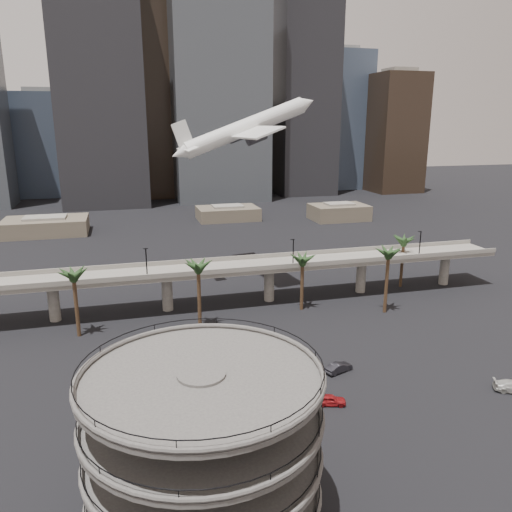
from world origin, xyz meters
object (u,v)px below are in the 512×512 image
object	(u,v)px
airborne_jet	(245,128)
car_b	(339,367)
overpass	(219,272)
parking_ramp	(203,436)
car_a	(330,400)

from	to	relation	value
airborne_jet	car_b	size ratio (longest dim) A/B	7.91
airborne_jet	overpass	bearing A→B (deg)	-127.27
overpass	airborne_jet	bearing A→B (deg)	59.98
overpass	airborne_jet	distance (m)	35.57
airborne_jet	parking_ramp	bearing A→B (deg)	-114.09
parking_ramp	airborne_jet	size ratio (longest dim) A/B	0.60
car_a	car_b	world-z (taller)	car_b
parking_ramp	airborne_jet	distance (m)	84.39
parking_ramp	car_a	xyz separation A→B (m)	(20.17, 16.57, -9.09)
parking_ramp	car_b	distance (m)	36.58
airborne_jet	car_a	world-z (taller)	airborne_jet
airborne_jet	car_b	world-z (taller)	airborne_jet
overpass	airborne_jet	world-z (taller)	airborne_jet
airborne_jet	car_b	distance (m)	62.91
parking_ramp	car_b	size ratio (longest dim) A/B	4.75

